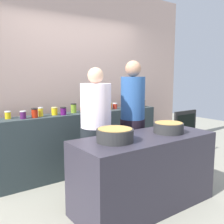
{
  "coord_description": "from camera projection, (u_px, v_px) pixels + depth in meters",
  "views": [
    {
      "loc": [
        -2.0,
        -2.42,
        1.55
      ],
      "look_at": [
        0.0,
        0.35,
        1.05
      ],
      "focal_mm": 41.63,
      "sensor_mm": 36.0,
      "label": 1
    }
  ],
  "objects": [
    {
      "name": "preserve_jar_0",
      "position": [
        8.0,
        115.0,
        3.45
      ],
      "size": [
        0.08,
        0.08,
        0.1
      ],
      "color": "gold",
      "rests_on": "display_shelf"
    },
    {
      "name": "preserve_jar_3",
      "position": [
        41.0,
        112.0,
        3.65
      ],
      "size": [
        0.07,
        0.07,
        0.13
      ],
      "color": "yellow",
      "rests_on": "display_shelf"
    },
    {
      "name": "preserve_jar_14",
      "position": [
        143.0,
        103.0,
        4.74
      ],
      "size": [
        0.08,
        0.08,
        0.14
      ],
      "color": "#884F11",
      "rests_on": "display_shelf"
    },
    {
      "name": "cooking_pot_center",
      "position": [
        168.0,
        128.0,
        3.13
      ],
      "size": [
        0.36,
        0.36,
        0.13
      ],
      "color": "#2D2D2D",
      "rests_on": "prep_table"
    },
    {
      "name": "storefront_wall",
      "position": [
        73.0,
        77.0,
        4.27
      ],
      "size": [
        4.8,
        0.12,
        3.0
      ],
      "primitive_type": "cube",
      "color": "#BF9E91",
      "rests_on": "ground"
    },
    {
      "name": "preserve_jar_2",
      "position": [
        35.0,
        113.0,
        3.54
      ],
      "size": [
        0.09,
        0.09,
        0.13
      ],
      "color": "#AD220D",
      "rests_on": "display_shelf"
    },
    {
      "name": "preserve_jar_1",
      "position": [
        23.0,
        115.0,
        3.46
      ],
      "size": [
        0.08,
        0.08,
        0.1
      ],
      "color": "#4C1A53",
      "rests_on": "display_shelf"
    },
    {
      "name": "preserve_jar_12",
      "position": [
        128.0,
        104.0,
        4.63
      ],
      "size": [
        0.09,
        0.09,
        0.14
      ],
      "color": "#4E2D46",
      "rests_on": "display_shelf"
    },
    {
      "name": "preserve_jar_8",
      "position": [
        99.0,
        107.0,
        4.29
      ],
      "size": [
        0.08,
        0.08,
        0.11
      ],
      "color": "olive",
      "rests_on": "display_shelf"
    },
    {
      "name": "preserve_jar_6",
      "position": [
        74.0,
        108.0,
        3.98
      ],
      "size": [
        0.09,
        0.09,
        0.14
      ],
      "color": "olive",
      "rests_on": "display_shelf"
    },
    {
      "name": "preserve_jar_7",
      "position": [
        83.0,
        109.0,
        4.08
      ],
      "size": [
        0.08,
        0.08,
        0.1
      ],
      "color": "orange",
      "rests_on": "display_shelf"
    },
    {
      "name": "preserve_jar_5",
      "position": [
        63.0,
        111.0,
        3.78
      ],
      "size": [
        0.09,
        0.09,
        0.11
      ],
      "color": "#4F1058",
      "rests_on": "display_shelf"
    },
    {
      "name": "prep_table",
      "position": [
        145.0,
        172.0,
        3.02
      ],
      "size": [
        1.7,
        0.7,
        0.85
      ],
      "primitive_type": "cube",
      "color": "#302D38",
      "rests_on": "ground"
    },
    {
      "name": "preserve_jar_9",
      "position": [
        110.0,
        106.0,
        4.37
      ],
      "size": [
        0.08,
        0.08,
        0.11
      ],
      "color": "#E75D09",
      "rests_on": "display_shelf"
    },
    {
      "name": "preserve_jar_13",
      "position": [
        132.0,
        103.0,
        4.7
      ],
      "size": [
        0.09,
        0.09,
        0.15
      ],
      "color": "brown",
      "rests_on": "display_shelf"
    },
    {
      "name": "preserve_jar_11",
      "position": [
        125.0,
        105.0,
        4.5
      ],
      "size": [
        0.07,
        0.07,
        0.11
      ],
      "color": "#502C60",
      "rests_on": "display_shelf"
    },
    {
      "name": "display_shelf",
      "position": [
        84.0,
        142.0,
        4.14
      ],
      "size": [
        2.7,
        0.36,
        0.96
      ],
      "primitive_type": "cube",
      "color": "#2E3A3D",
      "rests_on": "ground"
    },
    {
      "name": "cook_with_tongs",
      "position": [
        96.0,
        139.0,
        3.28
      ],
      "size": [
        0.4,
        0.4,
        1.63
      ],
      "color": "black",
      "rests_on": "ground"
    },
    {
      "name": "ground",
      "position": [
        128.0,
        196.0,
        3.32
      ],
      "size": [
        12.0,
        12.0,
        0.0
      ],
      "primitive_type": "plane",
      "color": "gray"
    },
    {
      "name": "cooking_pot_left",
      "position": [
        115.0,
        135.0,
        2.72
      ],
      "size": [
        0.39,
        0.39,
        0.14
      ],
      "color": "#2D2D2D",
      "rests_on": "prep_table"
    },
    {
      "name": "preserve_jar_4",
      "position": [
        54.0,
        111.0,
        3.77
      ],
      "size": [
        0.09,
        0.09,
        0.11
      ],
      "color": "gold",
      "rests_on": "display_shelf"
    },
    {
      "name": "chalkboard_sign",
      "position": [
        185.0,
        135.0,
        4.68
      ],
      "size": [
        0.55,
        0.05,
        0.9
      ],
      "color": "black",
      "rests_on": "ground"
    },
    {
      "name": "preserve_jar_10",
      "position": [
        115.0,
        106.0,
        4.43
      ],
      "size": [
        0.08,
        0.08,
        0.1
      ],
      "color": "#B02B1C",
      "rests_on": "display_shelf"
    },
    {
      "name": "cook_in_cap",
      "position": [
        132.0,
        129.0,
        3.59
      ],
      "size": [
        0.34,
        0.34,
        1.73
      ],
      "color": "black",
      "rests_on": "ground"
    }
  ]
}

